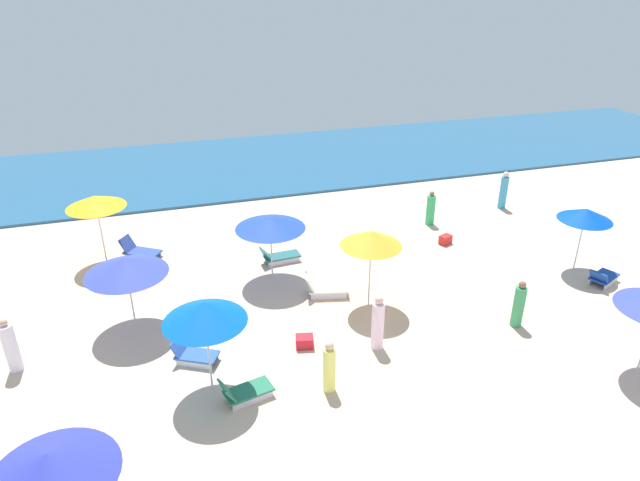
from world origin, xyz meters
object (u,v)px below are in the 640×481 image
(beachgoer_1, at_px, (11,347))
(beachgoer_4, at_px, (431,209))
(umbrella_1, at_px, (126,266))
(umbrella_5, at_px, (586,214))
(umbrella_2, at_px, (270,223))
(cooler_box_1, at_px, (305,342))
(beachgoer_2, at_px, (519,305))
(lounge_chair_6_0, at_px, (139,251))
(beachgoer_0, at_px, (504,191))
(umbrella_6, at_px, (95,202))
(lounge_chair_5_0, at_px, (603,277))
(lounge_chair_4_0, at_px, (325,288))
(beachgoer_5, at_px, (329,368))
(umbrella_4, at_px, (371,238))
(lounge_chair_0_0, at_px, (244,392))
(cooler_box_0, at_px, (445,240))
(lounge_chair_0_1, at_px, (194,355))
(umbrella_3, at_px, (50,465))
(beachgoer_3, at_px, (378,324))
(umbrella_0, at_px, (204,312))
(lounge_chair_2_0, at_px, (279,256))

(beachgoer_1, xyz_separation_m, beachgoer_4, (15.06, 5.36, -0.07))
(umbrella_1, distance_m, umbrella_5, 15.13)
(umbrella_5, bearing_deg, umbrella_2, 166.48)
(cooler_box_1, bearing_deg, beachgoer_2, 5.19)
(lounge_chair_6_0, xyz_separation_m, beachgoer_0, (15.68, 0.15, 0.57))
(umbrella_6, bearing_deg, lounge_chair_5_0, -22.20)
(umbrella_2, height_order, lounge_chair_4_0, umbrella_2)
(beachgoer_0, height_order, cooler_box_1, beachgoer_0)
(umbrella_6, bearing_deg, umbrella_1, -77.85)
(umbrella_6, height_order, cooler_box_1, umbrella_6)
(beachgoer_2, distance_m, beachgoer_5, 6.39)
(umbrella_1, distance_m, umbrella_2, 4.86)
(umbrella_4, relative_size, umbrella_6, 1.01)
(umbrella_5, xyz_separation_m, lounge_chair_6_0, (-14.90, 5.59, -1.91))
(lounge_chair_0_0, distance_m, umbrella_5, 13.05)
(beachgoer_1, relative_size, cooler_box_0, 3.47)
(umbrella_5, bearing_deg, beachgoer_5, -161.42)
(lounge_chair_4_0, xyz_separation_m, beachgoer_4, (5.96, 4.17, 0.40))
(lounge_chair_4_0, height_order, beachgoer_2, beachgoer_2)
(lounge_chair_0_1, distance_m, cooler_box_1, 3.10)
(lounge_chair_0_1, relative_size, cooler_box_0, 2.88)
(lounge_chair_0_1, relative_size, lounge_chair_5_0, 1.00)
(umbrella_3, distance_m, beachgoer_3, 8.85)
(lounge_chair_0_0, relative_size, lounge_chair_4_0, 0.93)
(umbrella_3, xyz_separation_m, beachgoer_2, (12.21, 3.85, -1.44))
(beachgoer_3, relative_size, beachgoer_5, 1.14)
(lounge_chair_0_1, relative_size, cooler_box_1, 2.68)
(lounge_chair_6_0, bearing_deg, umbrella_2, -91.19)
(umbrella_1, bearing_deg, lounge_chair_5_0, -7.67)
(umbrella_0, xyz_separation_m, cooler_box_1, (2.76, 1.03, -2.18))
(lounge_chair_0_1, xyz_separation_m, beachgoer_0, (14.36, 7.06, 0.57))
(beachgoer_2, bearing_deg, umbrella_1, 118.72)
(lounge_chair_6_0, relative_size, beachgoer_3, 0.91)
(umbrella_3, bearing_deg, lounge_chair_0_1, 61.23)
(umbrella_1, distance_m, cooler_box_0, 12.06)
(umbrella_2, bearing_deg, umbrella_0, -118.18)
(lounge_chair_0_0, relative_size, umbrella_5, 0.59)
(umbrella_0, relative_size, beachgoer_1, 1.62)
(beachgoer_4, bearing_deg, cooler_box_0, -106.26)
(beachgoer_0, bearing_deg, beachgoer_3, 26.33)
(beachgoer_3, distance_m, beachgoer_4, 9.07)
(lounge_chair_2_0, distance_m, beachgoer_2, 8.48)
(umbrella_0, height_order, lounge_chair_4_0, umbrella_0)
(umbrella_0, distance_m, cooler_box_0, 11.61)
(lounge_chair_0_0, height_order, umbrella_2, umbrella_2)
(umbrella_0, relative_size, beachgoer_3, 1.53)
(umbrella_2, relative_size, umbrella_5, 1.00)
(lounge_chair_2_0, relative_size, lounge_chair_5_0, 1.12)
(umbrella_3, height_order, beachgoer_1, umbrella_3)
(umbrella_3, distance_m, beachgoer_4, 17.43)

